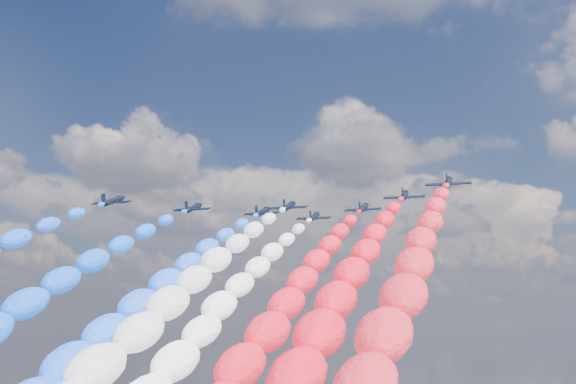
% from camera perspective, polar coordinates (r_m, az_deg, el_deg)
% --- Properties ---
extents(jet_0, '(8.49, 11.30, 5.62)m').
position_cam_1_polar(jet_0, '(155.46, -13.33, -0.67)').
color(jet_0, black).
extents(jet_1, '(8.62, 11.40, 5.62)m').
position_cam_1_polar(jet_1, '(161.55, -7.31, -1.21)').
color(jet_1, black).
extents(trail_1, '(6.99, 114.88, 56.82)m').
position_cam_1_polar(trail_1, '(109.89, -20.91, -10.25)').
color(trail_1, blue).
extents(jet_2, '(8.07, 11.00, 5.62)m').
position_cam_1_polar(jet_2, '(165.94, -1.98, -1.53)').
color(jet_2, black).
extents(trail_2, '(6.99, 114.88, 56.82)m').
position_cam_1_polar(trail_2, '(111.13, -12.57, -10.66)').
color(trail_2, '#235EFF').
extents(jet_3, '(8.59, 11.37, 5.62)m').
position_cam_1_polar(jet_3, '(157.90, 0.07, -1.09)').
color(jet_3, black).
extents(trail_3, '(6.99, 114.88, 56.82)m').
position_cam_1_polar(trail_3, '(102.10, -10.26, -10.81)').
color(trail_3, silver).
extents(jet_4, '(8.64, 11.41, 5.62)m').
position_cam_1_polar(jet_4, '(173.57, 2.02, -1.91)').
color(jet_4, black).
extents(trail_4, '(6.99, 114.88, 56.82)m').
position_cam_1_polar(trail_4, '(116.87, -5.96, -10.81)').
color(trail_4, white).
extents(jet_5, '(8.31, 11.18, 5.62)m').
position_cam_1_polar(jet_5, '(161.31, 5.81, -1.23)').
color(jet_5, black).
extents(trail_5, '(6.99, 114.88, 56.82)m').
position_cam_1_polar(trail_5, '(103.15, -0.98, -10.96)').
color(trail_5, red).
extents(jet_6, '(8.75, 11.49, 5.62)m').
position_cam_1_polar(jet_6, '(146.73, 8.95, -0.27)').
color(jet_6, black).
extents(trail_6, '(6.99, 114.88, 56.82)m').
position_cam_1_polar(trail_6, '(87.51, 3.19, -11.08)').
color(trail_6, '#FB162D').
extents(jet_7, '(8.48, 11.30, 5.62)m').
position_cam_1_polar(jet_7, '(134.32, 12.24, 0.76)').
color(jet_7, black).
extents(trail_7, '(6.99, 114.88, 56.82)m').
position_cam_1_polar(trail_7, '(74.21, 8.23, -11.16)').
color(trail_7, red).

